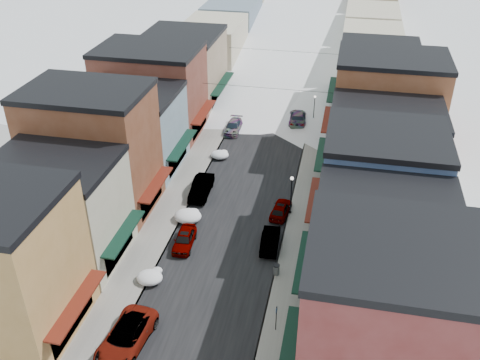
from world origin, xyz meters
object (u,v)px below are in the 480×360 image
at_px(car_dark_hatch, 201,187).
at_px(car_white_suv, 126,337).
at_px(car_green_sedan, 270,240).
at_px(car_silver_sedan, 184,239).
at_px(streetlamp_near, 291,190).
at_px(trash_can, 276,269).

bearing_deg(car_dark_hatch, car_white_suv, -91.60).
xyz_separation_m(car_white_suv, car_green_sedan, (8.24, 13.48, -0.11)).
relative_size(car_silver_sedan, car_green_sedan, 0.94).
bearing_deg(streetlamp_near, trash_can, -90.00).
relative_size(car_dark_hatch, streetlamp_near, 1.23).
height_order(car_white_suv, car_dark_hatch, same).
bearing_deg(car_dark_hatch, car_green_sedan, -42.64).
height_order(car_white_suv, trash_can, car_white_suv).
height_order(car_silver_sedan, car_dark_hatch, car_dark_hatch).
relative_size(car_white_suv, car_dark_hatch, 1.19).
bearing_deg(car_green_sedan, streetlamp_near, -105.00).
xyz_separation_m(car_green_sedan, streetlamp_near, (1.12, 5.51, 2.01)).
xyz_separation_m(car_dark_hatch, trash_can, (9.50, -10.99, -0.18)).
bearing_deg(streetlamp_near, car_white_suv, -116.26).
bearing_deg(car_green_sedan, car_white_suv, 55.09).
bearing_deg(car_green_sedan, car_dark_hatch, -44.13).
bearing_deg(car_silver_sedan, car_dark_hatch, 91.62).
xyz_separation_m(car_white_suv, trash_can, (9.36, 9.68, -0.18)).
relative_size(car_white_suv, streetlamp_near, 1.46).
bearing_deg(car_white_suv, car_dark_hatch, 95.50).
distance_m(car_white_suv, streetlamp_near, 21.25).
bearing_deg(car_dark_hatch, streetlamp_near, -12.06).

